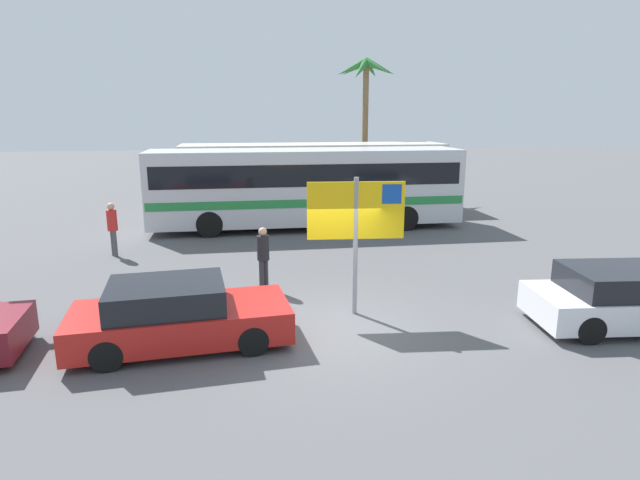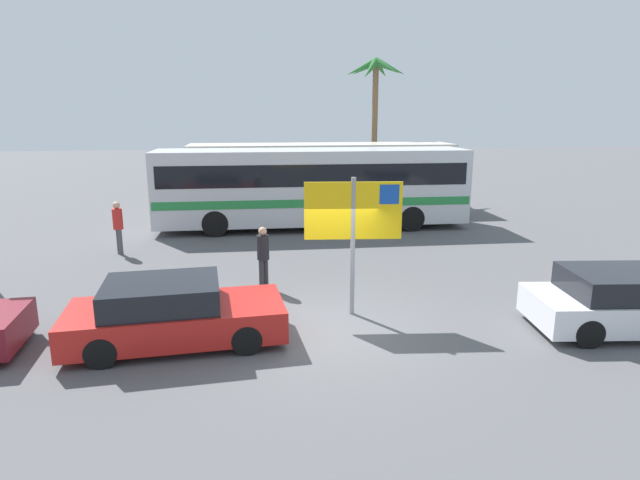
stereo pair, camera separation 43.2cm
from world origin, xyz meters
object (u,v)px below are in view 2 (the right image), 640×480
car_white (624,302)px  pedestrian_near_sign (263,253)px  bus_front_coach (312,184)px  bus_rear_coach (322,173)px  ferry_sign (355,216)px  pedestrian_crossing_lot (118,223)px  car_red (173,313)px

car_white → pedestrian_near_sign: bearing=159.3°
bus_front_coach → bus_rear_coach: (0.89, 3.89, 0.00)m
ferry_sign → pedestrian_crossing_lot: bearing=141.7°
ferry_sign → pedestrian_crossing_lot: (-6.71, 6.27, -1.28)m
ferry_sign → pedestrian_near_sign: 3.20m
car_white → car_red: bearing=-177.7°
ferry_sign → car_white: (5.55, -1.67, -1.69)m
ferry_sign → pedestrian_crossing_lot: size_ratio=1.81×
bus_rear_coach → bus_front_coach: bearing=-102.9°
car_red → pedestrian_crossing_lot: 7.92m
pedestrian_crossing_lot → bus_rear_coach: bearing=-168.1°
car_white → pedestrian_crossing_lot: (-12.27, 7.94, 0.41)m
bus_front_coach → car_white: 12.72m
bus_rear_coach → ferry_sign: 13.70m
pedestrian_near_sign → car_white: bearing=15.1°
bus_front_coach → ferry_sign: 9.77m
pedestrian_crossing_lot → car_red: bearing=78.7°
pedestrian_near_sign → bus_front_coach: bearing=115.7°
bus_rear_coach → pedestrian_near_sign: (-3.04, -11.58, -0.79)m
ferry_sign → car_red: ferry_sign is taller
pedestrian_crossing_lot → bus_front_coach: bearing=175.2°
ferry_sign → bus_front_coach: bearing=94.2°
ferry_sign → car_red: (-3.94, -1.14, -1.69)m
bus_front_coach → car_white: bus_front_coach is taller
bus_rear_coach → car_white: (4.56, -15.32, -1.15)m
bus_rear_coach → pedestrian_crossing_lot: bus_rear_coach is taller
ferry_sign → car_red: bearing=-159.1°
bus_rear_coach → pedestrian_near_sign: bus_rear_coach is taller
ferry_sign → car_red: size_ratio=0.72×
bus_front_coach → ferry_sign: ferry_sign is taller
pedestrian_near_sign → car_red: bearing=-79.2°
car_white → pedestrian_near_sign: 8.48m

